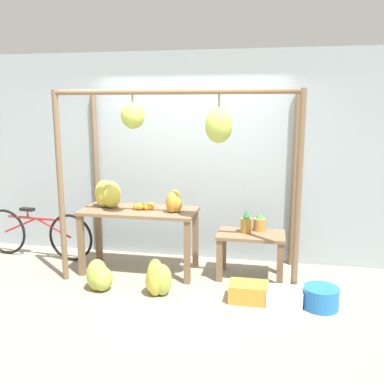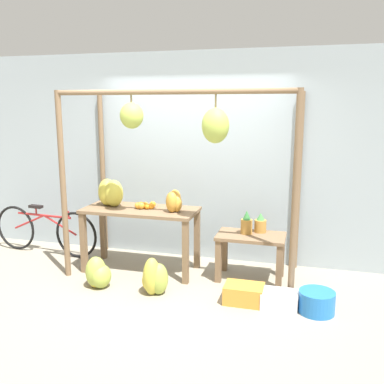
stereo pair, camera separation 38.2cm
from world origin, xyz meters
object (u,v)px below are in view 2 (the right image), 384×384
Objects in this scene: banana_pile_ground_left at (97,273)px; papaya_pile at (174,202)px; pineapple_cluster at (253,224)px; blue_bucket at (317,302)px; fruit_crate_white at (244,294)px; fruit_crate_purple at (279,300)px; parked_bicycle at (45,230)px; orange_pile at (145,205)px; banana_pile_on_table at (111,193)px; banana_pile_ground_right at (154,278)px.

papaya_pile reaches higher than banana_pile_ground_left.
pineapple_cluster is 1.23m from blue_bucket.
fruit_crate_white is 1.14× the size of blue_bucket.
pineapple_cluster is at bearing 116.95° from fruit_crate_purple.
fruit_crate_white reaches higher than fruit_crate_purple.
pineapple_cluster is 0.18× the size of parked_bicycle.
papaya_pile is at bearing 161.51° from blue_bucket.
fruit_crate_white is at bearing -29.71° from papaya_pile.
papaya_pile is at bearing 37.99° from banana_pile_ground_left.
orange_pile is 0.42m from papaya_pile.
banana_pile_on_table is at bearing 163.77° from fruit_crate_purple.
banana_pile_ground_right is (0.71, 0.01, 0.01)m from banana_pile_ground_left.
orange_pile is 0.83× the size of pineapple_cluster.
pineapple_cluster reaches higher than banana_pile_ground_left.
banana_pile_on_table is at bearing 165.99° from blue_bucket.
orange_pile is at bearing -7.26° from parked_bicycle.
pineapple_cluster is at bearing 134.82° from blue_bucket.
parked_bicycle is (-2.99, 0.81, 0.25)m from fruit_crate_white.
banana_pile_ground_right is 1.14× the size of fruit_crate_purple.
papaya_pile is at bearing -4.89° from banana_pile_on_table.
banana_pile_ground_left is at bearing -179.42° from blue_bucket.
pineapple_cluster is 1.37m from banana_pile_ground_right.
fruit_crate_purple is at bearing -23.13° from papaya_pile.
blue_bucket is at bearing -0.25° from fruit_crate_purple.
parked_bicycle is 3.48m from fruit_crate_purple.
fruit_crate_white is at bearing -15.14° from parked_bicycle.
papaya_pile is 0.72× the size of fruit_crate_purple.
parked_bicycle is at bearing 145.81° from banana_pile_ground_left.
banana_pile_ground_right is at bearing -95.09° from papaya_pile.
banana_pile_on_table reaches higher than fruit_crate_purple.
banana_pile_ground_right is at bearing -23.31° from parked_bicycle.
blue_bucket is (2.12, -0.63, -0.74)m from orange_pile.
blue_bucket is at bearing 0.58° from banana_pile_ground_left.
orange_pile reaches higher than banana_pile_ground_right.
banana_pile_on_table is 2.14m from fruit_crate_white.
fruit_crate_white is 1.11× the size of fruit_crate_purple.
banana_pile_ground_right is 1.39m from fruit_crate_purple.
banana_pile_on_table reaches higher than fruit_crate_white.
fruit_crate_white is at bearing -18.66° from banana_pile_on_table.
banana_pile_ground_right is at bearing -177.54° from fruit_crate_white.
banana_pile_on_table is 0.89m from papaya_pile.
banana_pile_on_table is 2.49m from fruit_crate_purple.
blue_bucket reaches higher than fruit_crate_white.
fruit_crate_white is at bearing 178.03° from blue_bucket.
fruit_crate_white is 0.76m from blue_bucket.
blue_bucket is 1.99m from papaya_pile.
blue_bucket is (0.76, -0.03, 0.01)m from fruit_crate_white.
banana_pile_on_table is 1.07m from banana_pile_ground_left.
banana_pile_ground_right is (0.83, -0.67, -0.81)m from banana_pile_on_table.
fruit_crate_purple is at bearing -19.76° from orange_pile.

